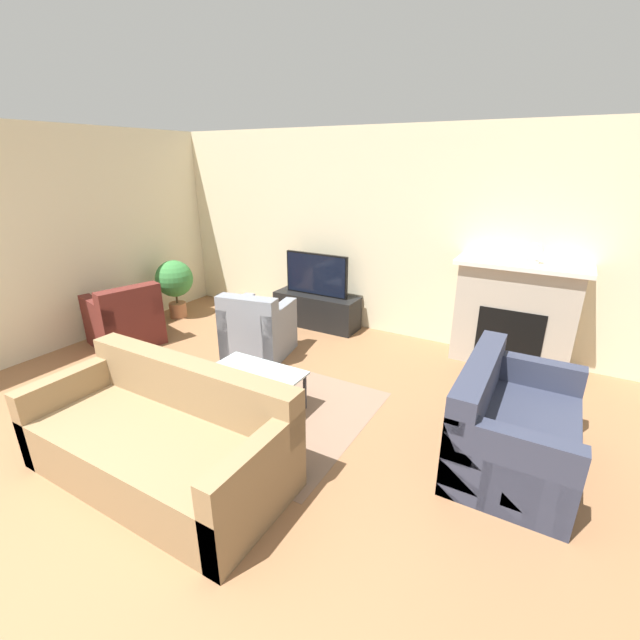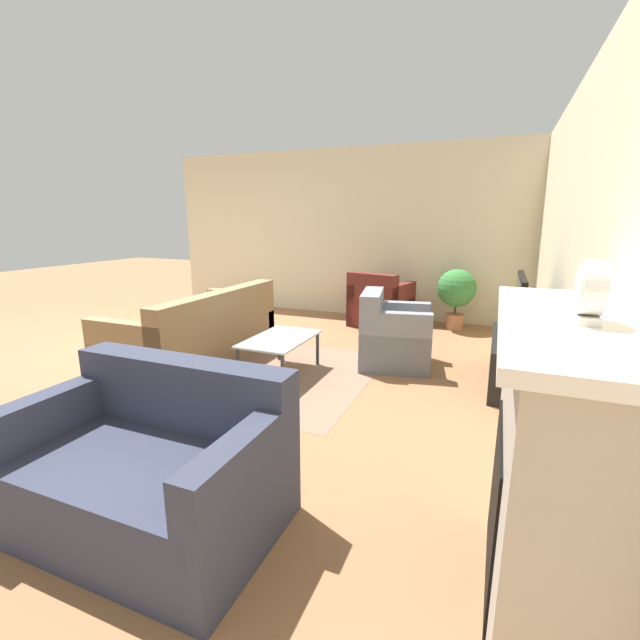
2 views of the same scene
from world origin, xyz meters
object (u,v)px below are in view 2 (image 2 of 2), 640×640
(couch_sectional, at_px, (198,336))
(armchair_by_window, at_px, (380,306))
(tv, at_px, (519,307))
(potted_plant, at_px, (456,291))
(armchair_accent, at_px, (392,338))
(mantel_clock, at_px, (590,291))
(couch_loveseat, at_px, (152,470))
(coffee_table, at_px, (280,342))

(couch_sectional, bearing_deg, armchair_by_window, 148.23)
(tv, relative_size, potted_plant, 1.09)
(tv, distance_m, armchair_accent, 1.31)
(couch_sectional, bearing_deg, mantel_clock, 57.76)
(couch_loveseat, relative_size, armchair_by_window, 1.45)
(armchair_accent, relative_size, coffee_table, 0.94)
(potted_plant, bearing_deg, tv, 19.77)
(couch_sectional, distance_m, couch_loveseat, 2.72)
(couch_sectional, bearing_deg, coffee_table, 87.65)
(armchair_by_window, relative_size, armchair_accent, 1.10)
(armchair_by_window, xyz_separation_m, armchair_accent, (1.71, 0.59, 0.00))
(armchair_accent, height_order, coffee_table, armchair_accent)
(armchair_by_window, relative_size, coffee_table, 1.03)
(tv, distance_m, mantel_clock, 2.75)
(potted_plant, bearing_deg, mantel_clock, 9.70)
(couch_loveseat, relative_size, coffee_table, 1.49)
(tv, bearing_deg, couch_loveseat, -32.54)
(mantel_clock, bearing_deg, tv, -178.45)
(armchair_accent, distance_m, potted_plant, 2.00)
(armchair_by_window, bearing_deg, coffee_table, 94.83)
(mantel_clock, bearing_deg, couch_sectional, -122.24)
(armchair_accent, bearing_deg, mantel_clock, -166.00)
(couch_sectional, xyz_separation_m, coffee_table, (0.04, 1.07, 0.07))
(mantel_clock, bearing_deg, couch_loveseat, -85.30)
(couch_loveseat, distance_m, mantel_clock, 2.16)
(tv, xyz_separation_m, potted_plant, (-2.05, -0.74, -0.20))
(coffee_table, bearing_deg, armchair_accent, 126.18)
(couch_sectional, height_order, couch_loveseat, same)
(armchair_accent, bearing_deg, coffee_table, 115.46)
(armchair_by_window, distance_m, coffee_table, 2.48)
(couch_loveseat, height_order, mantel_clock, mantel_clock)
(tv, relative_size, armchair_by_window, 1.02)
(couch_sectional, xyz_separation_m, couch_loveseat, (2.28, 1.48, 0.01))
(coffee_table, bearing_deg, armchair_by_window, 170.38)
(couch_sectional, xyz_separation_m, potted_plant, (-2.62, 2.56, 0.28))
(potted_plant, bearing_deg, couch_loveseat, -12.39)
(couch_loveseat, bearing_deg, mantel_clock, 4.70)
(couch_loveseat, height_order, potted_plant, potted_plant)
(tv, relative_size, couch_loveseat, 0.70)
(couch_loveseat, distance_m, armchair_by_window, 4.68)
(tv, xyz_separation_m, mantel_clock, (2.69, 0.07, 0.57))
(armchair_accent, xyz_separation_m, potted_plant, (-1.93, 0.48, 0.26))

